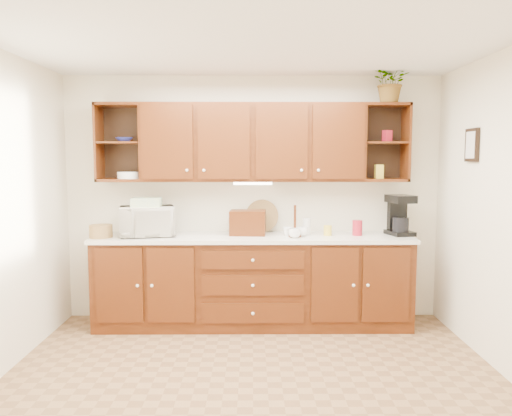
{
  "coord_description": "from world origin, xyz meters",
  "views": [
    {
      "loc": [
        -0.0,
        -3.62,
        1.74
      ],
      "look_at": [
        0.03,
        1.15,
        1.25
      ],
      "focal_mm": 35.0,
      "sensor_mm": 36.0,
      "label": 1
    }
  ],
  "objects_px": {
    "microwave": "(147,221)",
    "coffee_maker": "(399,216)",
    "bread_box": "(248,223)",
    "potted_plant": "(391,82)"
  },
  "relations": [
    {
      "from": "bread_box",
      "to": "potted_plant",
      "type": "distance_m",
      "value": 2.04
    },
    {
      "from": "coffee_maker",
      "to": "potted_plant",
      "type": "height_order",
      "value": "potted_plant"
    },
    {
      "from": "potted_plant",
      "to": "bread_box",
      "type": "bearing_deg",
      "value": -178.75
    },
    {
      "from": "bread_box",
      "to": "potted_plant",
      "type": "height_order",
      "value": "potted_plant"
    },
    {
      "from": "microwave",
      "to": "coffee_maker",
      "type": "relative_size",
      "value": 1.31
    },
    {
      "from": "microwave",
      "to": "coffee_maker",
      "type": "xyz_separation_m",
      "value": [
        2.6,
        0.06,
        0.05
      ]
    },
    {
      "from": "potted_plant",
      "to": "coffee_maker",
      "type": "bearing_deg",
      "value": -12.64
    },
    {
      "from": "microwave",
      "to": "bread_box",
      "type": "distance_m",
      "value": 1.03
    },
    {
      "from": "microwave",
      "to": "coffee_maker",
      "type": "bearing_deg",
      "value": -11.78
    },
    {
      "from": "coffee_maker",
      "to": "bread_box",
      "type": "bearing_deg",
      "value": 166.89
    }
  ]
}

